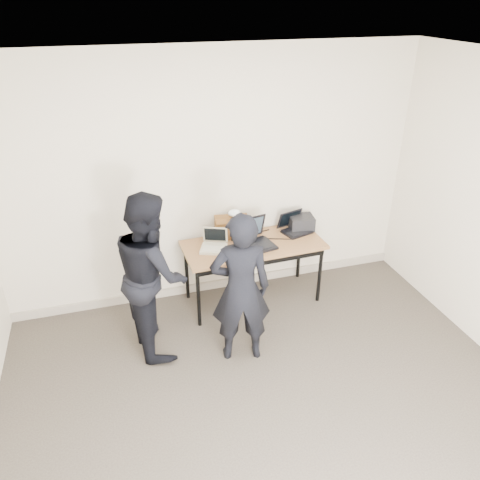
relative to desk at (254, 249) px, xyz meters
name	(u,v)px	position (x,y,z in m)	size (l,w,h in m)	color
room	(297,300)	(-0.34, -1.89, 0.69)	(4.60, 4.60, 2.80)	#3E372F
desk	(254,249)	(0.00, 0.00, 0.00)	(1.52, 0.70, 0.72)	brown
laptop_beige	(214,245)	(-0.43, 0.02, 0.10)	(0.34, 0.34, 0.21)	#BCB496
laptop_center	(253,239)	(-0.01, -0.02, 0.13)	(0.44, 0.43, 0.29)	black
laptop_right	(294,227)	(0.53, 0.16, 0.11)	(0.37, 0.36, 0.22)	black
leather_satchel	(232,226)	(-0.18, 0.23, 0.19)	(0.38, 0.22, 0.25)	brown
tissue	(234,213)	(-0.15, 0.23, 0.34)	(0.13, 0.10, 0.08)	white
equipment_box	(301,223)	(0.63, 0.19, 0.14)	(0.27, 0.23, 0.15)	black
power_brick	(238,253)	(-0.22, -0.17, 0.07)	(0.07, 0.05, 0.03)	black
cables	(253,243)	(0.00, 0.02, 0.06)	(1.02, 0.45, 0.01)	black
person_typist	(241,289)	(-0.40, -0.83, 0.09)	(0.55, 0.36, 1.50)	black
person_observer	(152,274)	(-1.13, -0.42, 0.14)	(0.78, 0.61, 1.61)	black
baseboard	(217,284)	(-0.34, 0.35, -0.61)	(4.50, 0.03, 0.10)	#A29686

